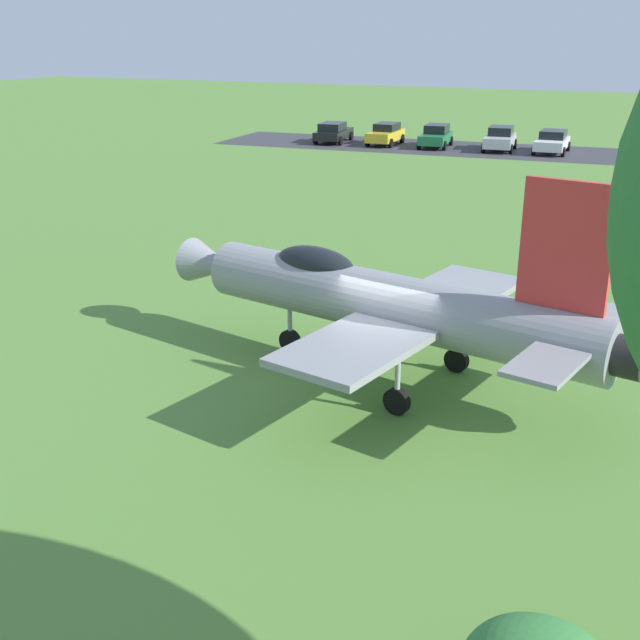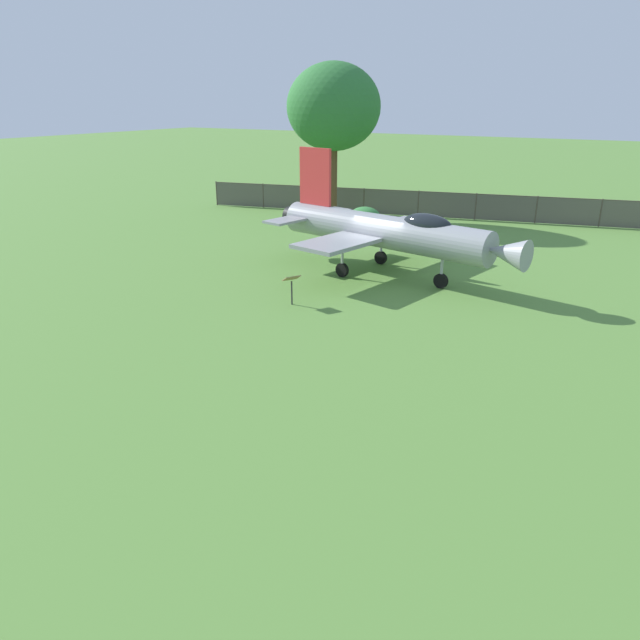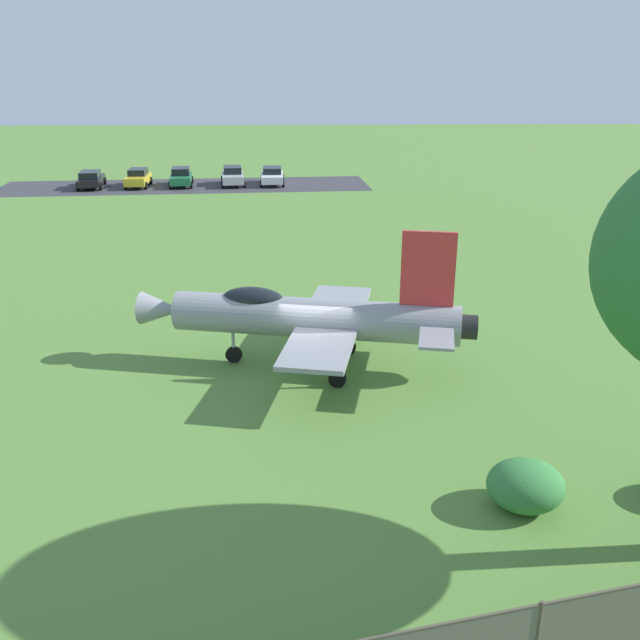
{
  "view_description": "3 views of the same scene",
  "coord_description": "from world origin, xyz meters",
  "views": [
    {
      "loc": [
        5.6,
        -16.2,
        7.79
      ],
      "look_at": [
        -1.49,
        -0.75,
        1.55
      ],
      "focal_mm": 44.34,
      "sensor_mm": 36.0,
      "label": 1
    },
    {
      "loc": [
        -10.29,
        23.0,
        7.25
      ],
      "look_at": [
        -2.59,
        9.73,
        1.5
      ],
      "focal_mm": 33.36,
      "sensor_mm": 36.0,
      "label": 2
    },
    {
      "loc": [
        -0.59,
        -22.87,
        10.39
      ],
      "look_at": [
        0.15,
        -0.76,
        2.12
      ],
      "focal_mm": 39.14,
      "sensor_mm": 36.0,
      "label": 3
    }
  ],
  "objects": [
    {
      "name": "parked_car_silver",
      "position": [
        -6.22,
        39.29,
        0.81
      ],
      "size": [
        2.4,
        4.38,
        1.59
      ],
      "rotation": [
        0.0,
        0.0,
        4.82
      ],
      "color": "#B2B5BA",
      "rests_on": "ground_plane"
    },
    {
      "name": "parking_strip",
      "position": [
        -10.38,
        38.92,
        0.0
      ],
      "size": [
        32.51,
        10.16,
        0.0
      ],
      "primitive_type": "cube",
      "rotation": [
        0.0,
        0.0,
        3.21
      ],
      "color": "#38383D",
      "rests_on": "ground_plane"
    },
    {
      "name": "ground_plane",
      "position": [
        0.0,
        0.0,
        0.0
      ],
      "size": [
        200.0,
        200.0,
        0.0
      ],
      "primitive_type": "plane",
      "color": "#568438"
    },
    {
      "name": "parked_car_yellow",
      "position": [
        -14.39,
        38.72,
        0.78
      ],
      "size": [
        2.06,
        4.23,
        1.52
      ],
      "rotation": [
        0.0,
        0.0,
        4.75
      ],
      "color": "gold",
      "rests_on": "ground_plane"
    },
    {
      "name": "parked_car_white",
      "position": [
        -2.74,
        39.53,
        0.77
      ],
      "size": [
        2.21,
        4.36,
        1.48
      ],
      "rotation": [
        0.0,
        0.0,
        4.74
      ],
      "color": "silver",
      "rests_on": "ground_plane"
    },
    {
      "name": "info_plaque",
      "position": [
        1.16,
        5.35,
        0.85
      ],
      "size": [
        0.65,
        0.72,
        1.14
      ],
      "color": "#333333",
      "rests_on": "ground_plane"
    },
    {
      "name": "shrub_near_fence",
      "position": [
        4.93,
        -8.51,
        0.63
      ],
      "size": [
        1.9,
        1.7,
        1.25
      ],
      "color": "#387F3D",
      "rests_on": "ground_plane"
    },
    {
      "name": "parked_car_black",
      "position": [
        -18.34,
        38.27,
        0.75
      ],
      "size": [
        2.53,
        4.7,
        1.45
      ],
      "rotation": [
        0.0,
        0.0,
        1.7
      ],
      "color": "black",
      "rests_on": "ground_plane"
    },
    {
      "name": "display_jet",
      "position": [
        -0.32,
        0.06,
        1.96
      ],
      "size": [
        11.96,
        8.4,
        5.15
      ],
      "rotation": [
        0.0,
        0.0,
        2.94
      ],
      "color": "gray",
      "rests_on": "ground_plane"
    },
    {
      "name": "parked_car_green",
      "position": [
        -10.71,
        38.98,
        0.79
      ],
      "size": [
        2.33,
        4.25,
        1.56
      ],
      "rotation": [
        0.0,
        0.0,
        4.82
      ],
      "color": "#1E6B3D",
      "rests_on": "ground_plane"
    }
  ]
}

